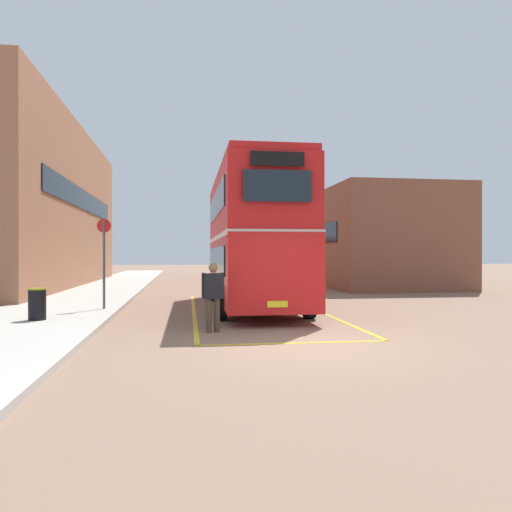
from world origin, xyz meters
TOP-DOWN VIEW (x-y plane):
  - ground_plane at (0.00, 14.40)m, footprint 135.60×135.60m
  - sidewalk_left at (-6.50, 16.80)m, footprint 4.00×57.60m
  - brick_building_left at (-11.30, 19.81)m, footprint 6.46×23.20m
  - depot_building_right at (8.90, 21.46)m, footprint 6.87×17.31m
  - double_decker_bus at (-0.07, 7.30)m, footprint 2.95×10.13m
  - single_deck_bus at (2.96, 26.58)m, footprint 3.24×8.73m
  - pedestrian_boarding at (-1.77, 2.00)m, footprint 0.55×0.34m
  - litter_bin at (-6.31, 3.89)m, footprint 0.48×0.48m
  - bus_stop_sign at (-4.97, 6.43)m, footprint 0.44×0.11m
  - bay_marking_yellow at (-0.08, 5.40)m, footprint 4.36×12.14m

SIDE VIEW (x-z plane):
  - ground_plane at x=0.00m, z-range 0.00..0.00m
  - bay_marking_yellow at x=-0.08m, z-range 0.00..0.01m
  - sidewalk_left at x=-6.50m, z-range 0.00..0.14m
  - litter_bin at x=-6.31m, z-range 0.14..0.98m
  - pedestrian_boarding at x=-1.77m, z-range 0.13..1.80m
  - single_deck_bus at x=2.96m, z-range 0.13..3.15m
  - bus_stop_sign at x=-4.97m, z-range 0.42..3.30m
  - double_decker_bus at x=-0.07m, z-range 0.14..4.89m
  - depot_building_right at x=8.90m, z-range 0.00..5.59m
  - brick_building_left at x=-11.30m, z-range 0.00..9.11m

